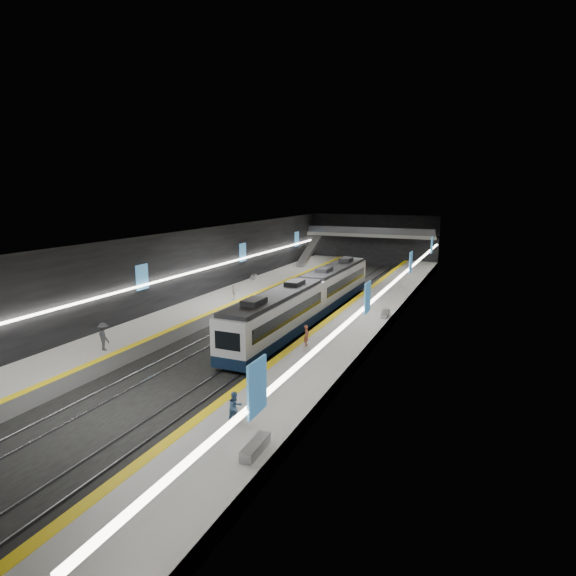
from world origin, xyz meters
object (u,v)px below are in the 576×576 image
at_px(escalator, 309,251).
at_px(bench_right_far, 385,314).
at_px(bench_right_near, 255,447).
at_px(passenger_right_a, 307,336).
at_px(passenger_left_b, 104,337).
at_px(train, 310,296).
at_px(bench_left_far, 253,277).
at_px(passenger_left_a, 234,292).
at_px(passenger_right_b, 235,408).

height_order(escalator, bench_right_far, escalator).
relative_size(bench_right_near, bench_right_far, 1.04).
xyz_separation_m(passenger_right_a, passenger_left_b, (-12.49, -6.45, 0.22)).
distance_m(bench_right_far, passenger_left_b, 23.08).
bearing_deg(train, bench_right_near, -74.38).
distance_m(bench_left_far, passenger_left_a, 11.75).
height_order(escalator, bench_right_near, escalator).
xyz_separation_m(train, bench_right_near, (6.76, -24.20, -0.95)).
xyz_separation_m(train, bench_left_far, (-12.00, 11.63, -0.97)).
bearing_deg(escalator, bench_right_far, -56.45).
bearing_deg(passenger_left_b, passenger_right_b, -179.34).
height_order(passenger_right_a, passenger_left_b, passenger_left_b).
height_order(bench_left_far, passenger_right_a, passenger_right_a).
relative_size(escalator, bench_right_far, 4.12).
relative_size(train, passenger_left_a, 19.21).
relative_size(bench_right_far, passenger_left_b, 0.99).
bearing_deg(bench_left_far, bench_right_near, -80.99).
distance_m(escalator, bench_left_far, 14.36).
bearing_deg(passenger_right_b, passenger_left_b, 91.34).
distance_m(bench_right_near, passenger_left_a, 28.96).
relative_size(bench_right_far, passenger_left_a, 1.24).
xyz_separation_m(bench_right_far, passenger_right_b, (-2.31, -22.39, 0.56)).
bearing_deg(bench_right_far, passenger_right_b, -101.07).
height_order(train, escalator, escalator).
bearing_deg(train, passenger_left_b, -118.21).
relative_size(escalator, passenger_right_a, 5.26).
height_order(bench_right_near, passenger_right_b, passenger_right_b).
height_order(bench_right_far, passenger_right_a, passenger_right_a).
xyz_separation_m(train, escalator, (-10.00, 25.75, 0.70)).
bearing_deg(passenger_right_a, bench_left_far, 25.07).
height_order(passenger_right_b, passenger_left_b, passenger_left_b).
relative_size(train, bench_right_near, 14.95).
bearing_deg(passenger_right_b, bench_left_far, 50.25).
xyz_separation_m(bench_left_far, bench_right_far, (19.00, -11.51, 0.01)).
relative_size(train, bench_left_far, 16.24).
distance_m(bench_left_far, bench_right_near, 40.45).
bearing_deg(passenger_left_a, bench_right_near, 6.63).
xyz_separation_m(bench_right_near, passenger_left_b, (-15.66, 7.61, 0.73)).
bearing_deg(bench_right_near, escalator, 106.17).
height_order(train, bench_left_far, train).
bearing_deg(passenger_right_b, bench_right_far, 18.15).
relative_size(bench_right_near, passenger_left_a, 1.29).
xyz_separation_m(bench_left_far, bench_right_near, (18.76, -35.84, 0.02)).
relative_size(bench_left_far, passenger_right_a, 1.22).
bearing_deg(passenger_left_b, bench_right_far, -110.22).
bearing_deg(passenger_right_a, bench_right_far, -28.93).
bearing_deg(passenger_right_b, escalator, 41.04).
height_order(bench_left_far, passenger_left_b, passenger_left_b).
distance_m(train, escalator, 27.63).
bearing_deg(passenger_right_b, passenger_right_a, 29.22).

